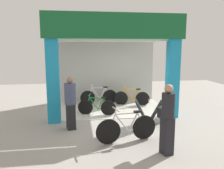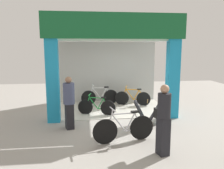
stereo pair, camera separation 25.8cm
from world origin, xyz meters
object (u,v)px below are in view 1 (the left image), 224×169
at_px(bicycle_inside_2, 99,97).
at_px(pedestrian_0, 70,102).
at_px(bicycle_inside_0, 132,98).
at_px(bicycle_parked_0, 127,128).
at_px(sandwich_board_sign, 148,113).
at_px(bicycle_inside_1, 97,107).
at_px(pedestrian_1, 167,119).

height_order(bicycle_inside_2, pedestrian_0, pedestrian_0).
xyz_separation_m(bicycle_inside_0, bicycle_inside_2, (-1.43, 0.36, 0.02)).
bearing_deg(bicycle_parked_0, bicycle_inside_0, 74.60).
distance_m(sandwich_board_sign, pedestrian_0, 2.59).
bearing_deg(bicycle_inside_1, bicycle_parked_0, -77.00).
relative_size(bicycle_inside_0, bicycle_inside_1, 1.08).
bearing_deg(bicycle_inside_1, pedestrian_0, -124.95).
relative_size(bicycle_inside_0, sandwich_board_sign, 1.56).
bearing_deg(sandwich_board_sign, pedestrian_0, 179.95).
bearing_deg(bicycle_inside_2, pedestrian_0, -111.66).
relative_size(bicycle_inside_1, bicycle_parked_0, 0.82).
bearing_deg(bicycle_parked_0, sandwich_board_sign, 51.29).
distance_m(bicycle_inside_2, sandwich_board_sign, 3.27).
relative_size(bicycle_inside_0, bicycle_inside_2, 0.92).
relative_size(bicycle_parked_0, pedestrian_1, 1.00).
height_order(bicycle_inside_0, sandwich_board_sign, bicycle_inside_0).
bearing_deg(bicycle_inside_1, bicycle_inside_2, 81.82).
relative_size(bicycle_inside_2, pedestrian_0, 0.99).
bearing_deg(bicycle_inside_0, bicycle_inside_2, 166.01).
distance_m(bicycle_inside_0, bicycle_inside_1, 2.09).
xyz_separation_m(bicycle_inside_1, pedestrian_0, (-0.95, -1.36, 0.55)).
xyz_separation_m(bicycle_inside_1, sandwich_board_sign, (1.60, -1.36, 0.09)).
height_order(pedestrian_0, pedestrian_1, pedestrian_1).
distance_m(bicycle_inside_0, sandwich_board_sign, 2.62).
xyz_separation_m(bicycle_inside_2, sandwich_board_sign, (1.37, -2.97, 0.05)).
bearing_deg(bicycle_inside_0, bicycle_inside_1, -142.92).
distance_m(bicycle_inside_2, bicycle_parked_0, 4.23).
bearing_deg(sandwich_board_sign, bicycle_inside_2, 114.70).
xyz_separation_m(bicycle_inside_0, pedestrian_1, (-0.27, -4.73, 0.54)).
xyz_separation_m(bicycle_inside_0, sandwich_board_sign, (-0.07, -2.62, 0.07)).
relative_size(bicycle_inside_0, pedestrian_0, 0.91).
height_order(bicycle_inside_2, pedestrian_1, pedestrian_1).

